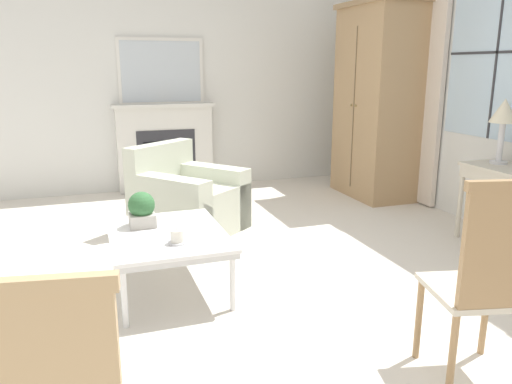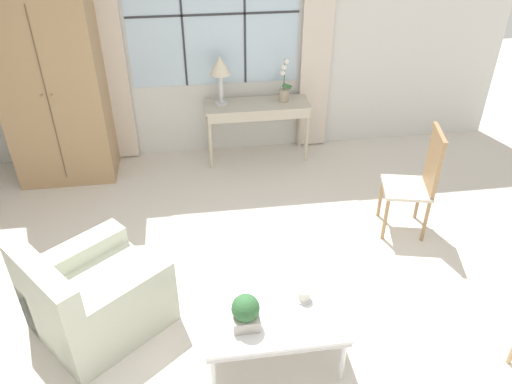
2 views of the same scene
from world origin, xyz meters
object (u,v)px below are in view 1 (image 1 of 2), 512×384
Objects in this scene: side_chair_wooden at (489,275)px; table_lamp at (504,115)px; armchair_upholstered at (187,201)px; potted_plant_small at (142,210)px; armoire at (377,102)px; coffee_table at (167,238)px; pillar_candle at (177,237)px; fireplace at (165,141)px.

table_lamp is at bearing 135.07° from side_chair_wooden.
armchair_upholstered is 4.73× the size of potted_plant_small.
table_lamp is 0.53× the size of side_chair_wooden.
armoire is 2.11× the size of side_chair_wooden.
table_lamp is 3.20m from potted_plant_small.
coffee_table is 0.26m from pillar_candle.
armchair_upholstered is at bearing 162.71° from coffee_table.
pillar_candle is (2.16, -2.84, -0.68)m from armoire.
fireplace is at bearing 172.18° from pillar_candle.
coffee_table is at bearing -142.50° from side_chair_wooden.
table_lamp is 2.52m from side_chair_wooden.
table_lamp reaches higher than potted_plant_small.
potted_plant_small is (-0.11, -3.14, -0.60)m from table_lamp.
armchair_upholstered is at bearing 166.33° from pillar_candle.
table_lamp is at bearing 4.06° from armoire.
armchair_upholstered is 1.61m from pillar_candle.
side_chair_wooden is (3.56, -1.61, -0.54)m from armoire.
table_lamp is 0.57× the size of coffee_table.
table_lamp is 2.99m from armchair_upholstered.
potted_plant_small is 2.05× the size of pillar_candle.
side_chair_wooden reaches higher than coffee_table.
armoire is at bearing 64.79° from fireplace.
armchair_upholstered is at bearing -163.84° from side_chair_wooden.
fireplace is at bearing -115.21° from armoire.
armchair_upholstered is (-1.22, -2.59, -0.87)m from table_lamp.
fireplace is 3.91m from table_lamp.
armoire is at bearing -175.94° from table_lamp.
armoire is 18.32× the size of pillar_candle.
pillar_candle is (0.34, -2.97, -0.68)m from table_lamp.
potted_plant_small is at bearing -92.00° from table_lamp.
table_lamp reaches higher than side_chair_wooden.
potted_plant_small is at bearing -144.48° from coffee_table.
armoire is at bearing 123.66° from coffee_table.
potted_plant_small reaches higher than pillar_candle.
coffee_table is (0.09, -3.00, -0.76)m from table_lamp.
coffee_table is at bearing 35.52° from potted_plant_small.
potted_plant_small is (1.11, -0.55, 0.27)m from armchair_upholstered.
pillar_candle is at bearing 6.70° from coffee_table.
coffee_table is at bearing -88.23° from table_lamp.
table_lamp is at bearing 88.00° from potted_plant_small.
pillar_candle is at bearing -83.48° from table_lamp.
table_lamp is (2.94, 2.52, 0.51)m from fireplace.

